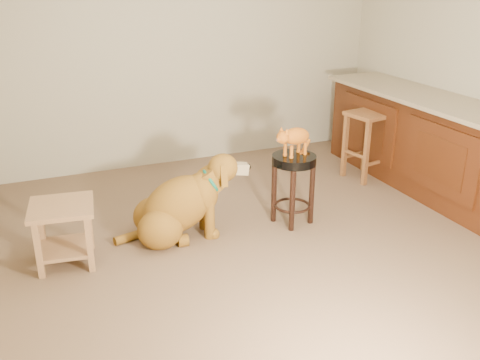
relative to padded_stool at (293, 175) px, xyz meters
name	(u,v)px	position (x,y,z in m)	size (l,w,h in m)	color
floor	(261,231)	(-0.32, -0.06, -0.44)	(4.50, 4.00, 0.01)	brown
room_shell	(264,28)	(-0.32, -0.06, 1.24)	(4.54, 4.04, 2.62)	#ACA68A
cabinet_run	(425,145)	(1.62, 0.24, 0.00)	(0.70, 2.56, 0.94)	#4F240E
padded_stool	(293,175)	(0.00, 0.00, 0.00)	(0.39, 0.39, 0.62)	black
wood_stool	(366,144)	(1.22, 0.67, -0.07)	(0.45, 0.45, 0.71)	brown
side_table	(63,225)	(-1.90, 0.04, -0.13)	(0.51, 0.51, 0.48)	#996E46
golden_retriever	(179,206)	(-0.99, 0.11, -0.16)	(1.16, 0.60, 0.74)	brown
tabby_kitten	(294,138)	(-0.01, 0.00, 0.34)	(0.44, 0.27, 0.30)	#AB5311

